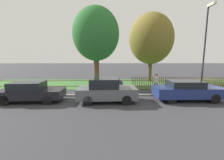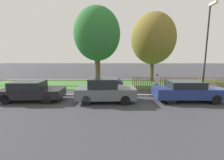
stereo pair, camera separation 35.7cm
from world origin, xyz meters
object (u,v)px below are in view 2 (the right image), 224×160
at_px(parked_car_navy_estate, 187,91).
at_px(tree_behind_motorcycle, 153,39).
at_px(parked_car_silver_hatchback, 31,91).
at_px(covered_motorcycle, 114,84).
at_px(tree_nearest_kerb, 97,34).
at_px(pedestrian_near_fence, 157,82).
at_px(street_lamp, 208,40).
at_px(parked_car_black_saloon, 105,90).

xyz_separation_m(parked_car_navy_estate, tree_behind_motorcycle, (-0.32, 8.13, 4.29)).
bearing_deg(parked_car_silver_hatchback, parked_car_navy_estate, -1.58).
bearing_deg(covered_motorcycle, tree_nearest_kerb, 117.68).
bearing_deg(tree_nearest_kerb, pedestrian_near_fence, -30.85).
xyz_separation_m(parked_car_silver_hatchback, covered_motorcycle, (5.51, 2.85, 0.00)).
distance_m(tree_nearest_kerb, tree_behind_motorcycle, 6.75).
bearing_deg(street_lamp, parked_car_navy_estate, -140.18).
bearing_deg(pedestrian_near_fence, street_lamp, -133.06).
bearing_deg(parked_car_black_saloon, tree_nearest_kerb, 99.14).
distance_m(covered_motorcycle, tree_behind_motorcycle, 8.23).
bearing_deg(parked_car_navy_estate, street_lamp, 40.06).
xyz_separation_m(parked_car_silver_hatchback, pedestrian_near_fence, (8.97, 2.39, 0.21)).
relative_size(parked_car_navy_estate, street_lamp, 0.66).
height_order(tree_nearest_kerb, pedestrian_near_fence, tree_nearest_kerb).
distance_m(parked_car_silver_hatchback, tree_nearest_kerb, 7.99).
distance_m(covered_motorcycle, street_lamp, 7.78).
relative_size(parked_car_navy_estate, pedestrian_near_fence, 2.84).
distance_m(parked_car_navy_estate, covered_motorcycle, 5.54).
height_order(covered_motorcycle, pedestrian_near_fence, pedestrian_near_fence).
height_order(parked_car_black_saloon, tree_nearest_kerb, tree_nearest_kerb).
bearing_deg(pedestrian_near_fence, covered_motorcycle, 48.41).
distance_m(parked_car_navy_estate, street_lamp, 4.37).
distance_m(parked_car_black_saloon, street_lamp, 8.43).
xyz_separation_m(parked_car_black_saloon, parked_car_navy_estate, (5.39, 0.20, -0.07)).
bearing_deg(street_lamp, pedestrian_near_fence, 170.96).
bearing_deg(covered_motorcycle, pedestrian_near_fence, -12.54).
height_order(parked_car_silver_hatchback, covered_motorcycle, parked_car_silver_hatchback).
height_order(parked_car_black_saloon, parked_car_navy_estate, parked_car_black_saloon).
distance_m(parked_car_silver_hatchback, parked_car_navy_estate, 10.31).
height_order(parked_car_navy_estate, tree_nearest_kerb, tree_nearest_kerb).
relative_size(tree_nearest_kerb, tree_behind_motorcycle, 0.97).
distance_m(pedestrian_near_fence, street_lamp, 4.75).
relative_size(covered_motorcycle, pedestrian_near_fence, 1.17).
height_order(parked_car_silver_hatchback, pedestrian_near_fence, pedestrian_near_fence).
distance_m(parked_car_black_saloon, covered_motorcycle, 3.02).
bearing_deg(covered_motorcycle, tree_behind_motorcycle, 45.22).
height_order(covered_motorcycle, tree_behind_motorcycle, tree_behind_motorcycle).
bearing_deg(parked_car_navy_estate, tree_behind_motorcycle, 92.49).
xyz_separation_m(tree_nearest_kerb, tree_behind_motorcycle, (6.15, 2.78, -0.09)).
bearing_deg(pedestrian_near_fence, parked_car_navy_estate, 176.38).
xyz_separation_m(parked_car_black_saloon, pedestrian_near_fence, (4.04, 2.50, 0.11)).
relative_size(parked_car_silver_hatchback, parked_car_black_saloon, 1.08).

